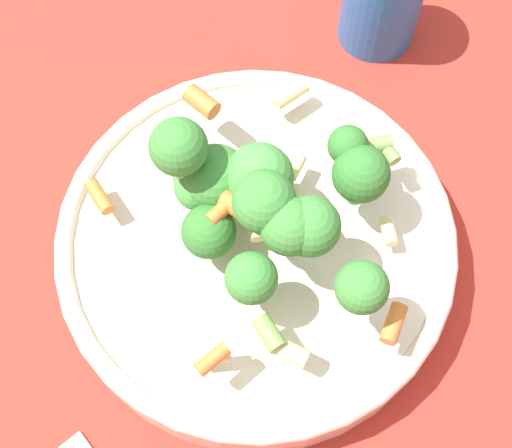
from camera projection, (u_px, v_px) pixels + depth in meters
name	position (u px, v px, depth m)	size (l,w,h in m)	color
ground_plane	(256.00, 259.00, 0.56)	(3.00, 3.00, 0.00)	#B72D23
bowl	(256.00, 246.00, 0.54)	(0.30, 0.30, 0.05)	beige
pasta_salad	(263.00, 201.00, 0.47)	(0.22, 0.24, 0.10)	#8CB766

